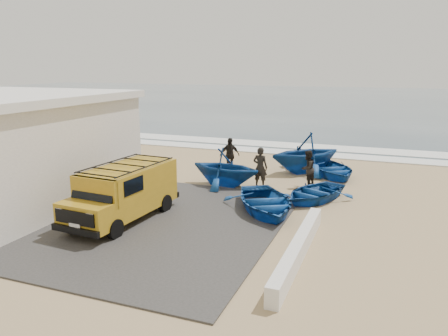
% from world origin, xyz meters
% --- Properties ---
extents(ground, '(160.00, 160.00, 0.00)m').
position_xyz_m(ground, '(0.00, 0.00, 0.00)').
color(ground, tan).
extents(slab, '(12.00, 10.00, 0.05)m').
position_xyz_m(slab, '(-2.00, -2.00, 0.03)').
color(slab, '#3F3C3A').
rests_on(slab, ground).
extents(ocean, '(180.00, 88.00, 0.01)m').
position_xyz_m(ocean, '(0.00, 56.00, 0.00)').
color(ocean, '#385166').
rests_on(ocean, ground).
extents(surf_line, '(180.00, 1.60, 0.06)m').
position_xyz_m(surf_line, '(0.00, 12.00, 0.03)').
color(surf_line, white).
rests_on(surf_line, ground).
extents(surf_wash, '(180.00, 2.20, 0.04)m').
position_xyz_m(surf_wash, '(0.00, 14.50, 0.02)').
color(surf_wash, white).
rests_on(surf_wash, ground).
extents(parapet, '(0.35, 6.00, 0.55)m').
position_xyz_m(parapet, '(5.00, -3.00, 0.28)').
color(parapet, silver).
rests_on(parapet, ground).
extents(van, '(2.15, 4.76, 1.99)m').
position_xyz_m(van, '(-1.43, -2.05, 1.07)').
color(van, '#B4891B').
rests_on(van, ground).
extents(boat_near_left, '(4.35, 4.78, 0.81)m').
position_xyz_m(boat_near_left, '(3.03, 0.50, 0.41)').
color(boat_near_left, '#134997').
rests_on(boat_near_left, ground).
extents(boat_near_right, '(3.49, 3.97, 0.68)m').
position_xyz_m(boat_near_right, '(4.49, 2.60, 0.34)').
color(boat_near_right, '#134997').
rests_on(boat_near_right, ground).
extents(boat_mid_left, '(3.64, 3.26, 1.73)m').
position_xyz_m(boat_mid_left, '(0.29, 3.49, 0.87)').
color(boat_mid_left, '#134997').
rests_on(boat_mid_left, ground).
extents(boat_mid_right, '(4.00, 4.41, 0.75)m').
position_xyz_m(boat_mid_right, '(4.67, 6.92, 0.37)').
color(boat_mid_right, '#134997').
rests_on(boat_mid_right, ground).
extents(boat_far_left, '(5.15, 5.15, 2.06)m').
position_xyz_m(boat_far_left, '(3.24, 7.33, 1.03)').
color(boat_far_left, '#134997').
rests_on(boat_far_left, ground).
extents(fisherman_front, '(0.69, 0.47, 1.84)m').
position_xyz_m(fisherman_front, '(1.87, 3.78, 0.92)').
color(fisherman_front, black).
rests_on(fisherman_front, ground).
extents(fisherman_middle, '(0.88, 0.98, 1.66)m').
position_xyz_m(fisherman_middle, '(3.82, 4.68, 0.83)').
color(fisherman_middle, black).
rests_on(fisherman_middle, ground).
extents(fisherman_back, '(1.09, 1.02, 1.81)m').
position_xyz_m(fisherman_back, '(-0.36, 5.85, 0.90)').
color(fisherman_back, black).
rests_on(fisherman_back, ground).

